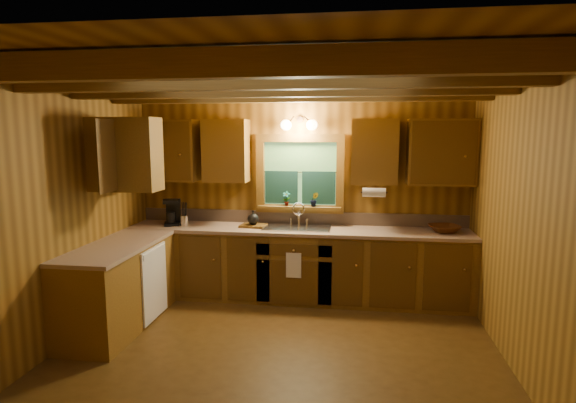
# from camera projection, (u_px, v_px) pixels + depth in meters

# --- Properties ---
(room) EXTENTS (4.20, 4.20, 4.20)m
(room) POSITION_uv_depth(u_px,v_px,m) (275.00, 220.00, 4.20)
(room) COLOR #4C3212
(room) RESTS_ON ground
(ceiling_beams) EXTENTS (4.20, 2.54, 0.18)m
(ceiling_beams) POSITION_uv_depth(u_px,v_px,m) (275.00, 83.00, 4.03)
(ceiling_beams) COLOR brown
(ceiling_beams) RESTS_ON room
(base_cabinets) EXTENTS (4.20, 2.22, 0.86)m
(base_cabinets) POSITION_uv_depth(u_px,v_px,m) (253.00, 271.00, 5.66)
(base_cabinets) COLOR brown
(base_cabinets) RESTS_ON ground
(countertop) EXTENTS (4.20, 2.24, 0.04)m
(countertop) POSITION_uv_depth(u_px,v_px,m) (254.00, 234.00, 5.59)
(countertop) COLOR #9F826D
(countertop) RESTS_ON base_cabinets
(backsplash) EXTENTS (4.20, 0.02, 0.16)m
(backsplash) POSITION_uv_depth(u_px,v_px,m) (300.00, 218.00, 6.09)
(backsplash) COLOR gray
(backsplash) RESTS_ON room
(dishwasher_panel) EXTENTS (0.02, 0.60, 0.80)m
(dishwasher_panel) POSITION_uv_depth(u_px,v_px,m) (155.00, 283.00, 5.20)
(dishwasher_panel) COLOR white
(dishwasher_panel) RESTS_ON base_cabinets
(upper_cabinets) EXTENTS (4.19, 1.77, 0.78)m
(upper_cabinets) POSITION_uv_depth(u_px,v_px,m) (248.00, 152.00, 5.59)
(upper_cabinets) COLOR brown
(upper_cabinets) RESTS_ON room
(window) EXTENTS (1.12, 0.08, 1.00)m
(window) POSITION_uv_depth(u_px,v_px,m) (300.00, 175.00, 6.00)
(window) COLOR brown
(window) RESTS_ON room
(window_sill) EXTENTS (1.06, 0.14, 0.04)m
(window_sill) POSITION_uv_depth(u_px,v_px,m) (299.00, 208.00, 6.01)
(window_sill) COLOR brown
(window_sill) RESTS_ON room
(wall_sconce) EXTENTS (0.45, 0.21, 0.17)m
(wall_sconce) POSITION_uv_depth(u_px,v_px,m) (299.00, 125.00, 5.78)
(wall_sconce) COLOR black
(wall_sconce) RESTS_ON room
(paper_towel_roll) EXTENTS (0.27, 0.11, 0.11)m
(paper_towel_roll) POSITION_uv_depth(u_px,v_px,m) (374.00, 192.00, 5.56)
(paper_towel_roll) COLOR white
(paper_towel_roll) RESTS_ON upper_cabinets
(dish_towel) EXTENTS (0.18, 0.01, 0.30)m
(dish_towel) POSITION_uv_depth(u_px,v_px,m) (294.00, 265.00, 5.55)
(dish_towel) COLOR white
(dish_towel) RESTS_ON base_cabinets
(sink) EXTENTS (0.82, 0.48, 0.43)m
(sink) POSITION_uv_depth(u_px,v_px,m) (297.00, 232.00, 5.84)
(sink) COLOR silver
(sink) RESTS_ON countertop
(coffee_maker) EXTENTS (0.18, 0.24, 0.33)m
(coffee_maker) POSITION_uv_depth(u_px,v_px,m) (172.00, 212.00, 6.02)
(coffee_maker) COLOR black
(coffee_maker) RESTS_ON countertop
(utensil_crock) EXTENTS (0.11, 0.11, 0.30)m
(utensil_crock) POSITION_uv_depth(u_px,v_px,m) (184.00, 220.00, 5.96)
(utensil_crock) COLOR silver
(utensil_crock) RESTS_ON countertop
(cutting_board) EXTENTS (0.34, 0.26, 0.03)m
(cutting_board) POSITION_uv_depth(u_px,v_px,m) (253.00, 226.00, 5.90)
(cutting_board) COLOR #503411
(cutting_board) RESTS_ON countertop
(teakettle) EXTENTS (0.14, 0.14, 0.18)m
(teakettle) POSITION_uv_depth(u_px,v_px,m) (253.00, 219.00, 5.89)
(teakettle) COLOR black
(teakettle) RESTS_ON cutting_board
(wicker_basket) EXTENTS (0.44, 0.44, 0.09)m
(wicker_basket) POSITION_uv_depth(u_px,v_px,m) (444.00, 229.00, 5.58)
(wicker_basket) COLOR #48230C
(wicker_basket) RESTS_ON countertop
(potted_plant_left) EXTENTS (0.10, 0.07, 0.19)m
(potted_plant_left) POSITION_uv_depth(u_px,v_px,m) (286.00, 199.00, 6.01)
(potted_plant_left) COLOR #503411
(potted_plant_left) RESTS_ON window_sill
(potted_plant_right) EXTENTS (0.11, 0.09, 0.18)m
(potted_plant_right) POSITION_uv_depth(u_px,v_px,m) (314.00, 200.00, 5.95)
(potted_plant_right) COLOR #503411
(potted_plant_right) RESTS_ON window_sill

